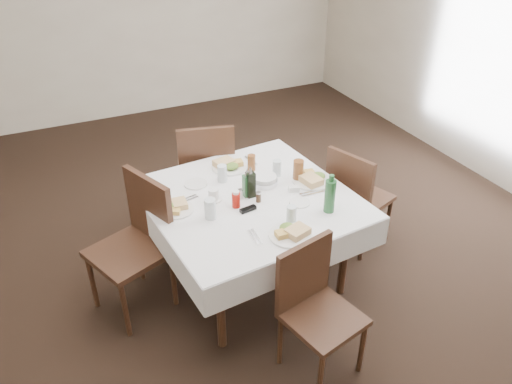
% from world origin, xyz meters
% --- Properties ---
extents(ground_plane, '(7.00, 7.00, 0.00)m').
position_xyz_m(ground_plane, '(0.00, 0.00, 0.00)').
color(ground_plane, black).
extents(room_shell, '(6.04, 7.04, 2.80)m').
position_xyz_m(room_shell, '(0.00, 0.00, 1.71)').
color(room_shell, '#BBAD95').
rests_on(room_shell, ground).
extents(dining_table, '(1.56, 1.56, 0.76)m').
position_xyz_m(dining_table, '(0.03, -0.23, 0.69)').
color(dining_table, black).
rests_on(dining_table, ground).
extents(chair_north, '(0.58, 0.58, 1.01)m').
position_xyz_m(chair_north, '(0.00, 0.63, 0.58)').
color(chair_north, black).
rests_on(chair_north, ground).
extents(chair_south, '(0.52, 0.52, 0.90)m').
position_xyz_m(chair_south, '(0.06, -1.15, 0.52)').
color(chair_south, black).
rests_on(chair_south, ground).
extents(chair_east, '(0.56, 0.56, 0.93)m').
position_xyz_m(chair_east, '(0.99, -0.22, 0.53)').
color(chair_east, black).
rests_on(chair_east, ground).
extents(chair_west, '(0.63, 0.63, 1.03)m').
position_xyz_m(chair_west, '(-0.79, -0.13, 0.59)').
color(chair_west, black).
rests_on(chair_west, ground).
extents(meal_north, '(0.30, 0.30, 0.06)m').
position_xyz_m(meal_north, '(0.06, 0.24, 0.79)').
color(meal_north, white).
rests_on(meal_north, dining_table).
extents(meal_south, '(0.28, 0.28, 0.06)m').
position_xyz_m(meal_south, '(0.09, -0.78, 0.79)').
color(meal_south, white).
rests_on(meal_south, dining_table).
extents(meal_east, '(0.30, 0.30, 0.07)m').
position_xyz_m(meal_east, '(0.56, -0.24, 0.79)').
color(meal_east, white).
rests_on(meal_east, dining_table).
extents(meal_west, '(0.24, 0.24, 0.05)m').
position_xyz_m(meal_west, '(-0.50, -0.17, 0.78)').
color(meal_west, white).
rests_on(meal_west, dining_table).
extents(side_plate_a, '(0.18, 0.18, 0.01)m').
position_xyz_m(side_plate_a, '(-0.27, 0.10, 0.77)').
color(side_plate_a, white).
rests_on(side_plate_a, dining_table).
extents(side_plate_b, '(0.15, 0.15, 0.01)m').
position_xyz_m(side_plate_b, '(0.33, -0.46, 0.77)').
color(side_plate_b, white).
rests_on(side_plate_b, dining_table).
extents(water_n, '(0.07, 0.07, 0.13)m').
position_xyz_m(water_n, '(-0.06, 0.07, 0.83)').
color(water_n, silver).
rests_on(water_n, dining_table).
extents(water_s, '(0.07, 0.07, 0.12)m').
position_xyz_m(water_s, '(0.16, -0.64, 0.82)').
color(water_s, silver).
rests_on(water_s, dining_table).
extents(water_e, '(0.07, 0.07, 0.13)m').
position_xyz_m(water_e, '(0.36, -0.03, 0.83)').
color(water_e, silver).
rests_on(water_e, dining_table).
extents(water_w, '(0.08, 0.08, 0.15)m').
position_xyz_m(water_w, '(-0.32, -0.36, 0.84)').
color(water_w, silver).
rests_on(water_w, dining_table).
extents(iced_tea_a, '(0.06, 0.06, 0.13)m').
position_xyz_m(iced_tea_a, '(0.21, 0.13, 0.83)').
color(iced_tea_a, brown).
rests_on(iced_tea_a, dining_table).
extents(iced_tea_b, '(0.08, 0.08, 0.17)m').
position_xyz_m(iced_tea_b, '(0.48, -0.16, 0.85)').
color(iced_tea_b, brown).
rests_on(iced_tea_b, dining_table).
extents(bread_basket, '(0.20, 0.20, 0.07)m').
position_xyz_m(bread_basket, '(0.22, -0.10, 0.79)').
color(bread_basket, silver).
rests_on(bread_basket, dining_table).
extents(oil_cruet_dark, '(0.06, 0.06, 0.25)m').
position_xyz_m(oil_cruet_dark, '(0.05, -0.22, 0.87)').
color(oil_cruet_dark, black).
rests_on(oil_cruet_dark, dining_table).
extents(oil_cruet_green, '(0.05, 0.05, 0.22)m').
position_xyz_m(oil_cruet_green, '(0.02, -0.21, 0.86)').
color(oil_cruet_green, '#266030').
rests_on(oil_cruet_green, dining_table).
extents(ketchup_bottle, '(0.06, 0.06, 0.13)m').
position_xyz_m(ketchup_bottle, '(-0.11, -0.31, 0.82)').
color(ketchup_bottle, '#B31309').
rests_on(ketchup_bottle, dining_table).
extents(salt_shaker, '(0.03, 0.03, 0.08)m').
position_xyz_m(salt_shaker, '(-0.03, -0.22, 0.80)').
color(salt_shaker, white).
rests_on(salt_shaker, dining_table).
extents(pepper_shaker, '(0.04, 0.04, 0.08)m').
position_xyz_m(pepper_shaker, '(0.07, -0.32, 0.80)').
color(pepper_shaker, '#3E2A1A').
rests_on(pepper_shaker, dining_table).
extents(coffee_mug, '(0.12, 0.12, 0.09)m').
position_xyz_m(coffee_mug, '(-0.22, -0.15, 0.80)').
color(coffee_mug, white).
rests_on(coffee_mug, dining_table).
extents(sunglasses, '(0.13, 0.06, 0.03)m').
position_xyz_m(sunglasses, '(-0.05, -0.39, 0.78)').
color(sunglasses, black).
rests_on(sunglasses, dining_table).
extents(green_bottle, '(0.08, 0.08, 0.29)m').
position_xyz_m(green_bottle, '(0.46, -0.63, 0.89)').
color(green_bottle, '#266030').
rests_on(green_bottle, dining_table).
extents(sugar_caddy, '(0.09, 0.07, 0.04)m').
position_xyz_m(sugar_caddy, '(0.37, -0.30, 0.78)').
color(sugar_caddy, white).
rests_on(sugar_caddy, dining_table).
extents(cutlery_n, '(0.05, 0.18, 0.01)m').
position_xyz_m(cutlery_n, '(0.27, 0.27, 0.77)').
color(cutlery_n, silver).
rests_on(cutlery_n, dining_table).
extents(cutlery_s, '(0.05, 0.17, 0.01)m').
position_xyz_m(cutlery_s, '(-0.13, -0.69, 0.77)').
color(cutlery_s, silver).
rests_on(cutlery_s, dining_table).
extents(cutlery_e, '(0.20, 0.05, 0.01)m').
position_xyz_m(cutlery_e, '(0.48, -0.38, 0.77)').
color(cutlery_e, silver).
rests_on(cutlery_e, dining_table).
extents(cutlery_w, '(0.19, 0.09, 0.01)m').
position_xyz_m(cutlery_w, '(-0.40, -0.08, 0.77)').
color(cutlery_w, silver).
rests_on(cutlery_w, dining_table).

